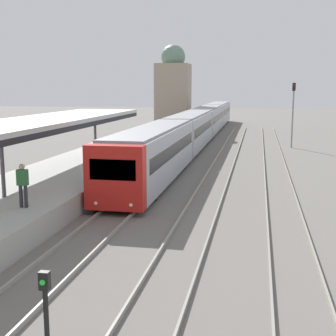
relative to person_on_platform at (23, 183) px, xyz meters
name	(u,v)px	position (x,y,z in m)	size (l,w,h in m)	color
platform_canopy	(1,128)	(-1.59, 1.43, 1.89)	(4.00, 27.82, 2.96)	beige
person_on_platform	(23,183)	(0.00, 0.00, 0.00)	(0.40, 0.22, 1.66)	#2D2D33
train_near	(200,124)	(2.67, 31.80, -0.17)	(2.60, 58.35, 3.16)	red
signal_post_near	(46,310)	(4.69, -7.99, -0.68)	(0.20, 0.21, 2.01)	black
signal_mast_far	(293,108)	(11.57, 27.84, 1.68)	(0.28, 0.29, 5.81)	gray
distant_domed_building	(173,91)	(-1.92, 41.82, 3.02)	(4.00, 4.00, 10.55)	gray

